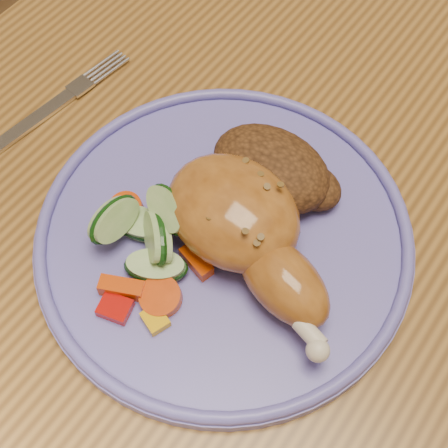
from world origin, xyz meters
name	(u,v)px	position (x,y,z in m)	size (l,w,h in m)	color
ground	(287,447)	(0.00, 0.00, 0.00)	(4.00, 4.00, 0.00)	brown
dining_table	(350,304)	(0.00, 0.00, 0.67)	(0.90, 1.40, 0.75)	#8F5F26
plate	(224,237)	(-0.11, -0.05, 0.76)	(0.30, 0.30, 0.01)	#6058B2
plate_rim	(224,230)	(-0.11, -0.05, 0.77)	(0.30, 0.30, 0.01)	#6058B2
chicken_leg	(245,228)	(-0.09, -0.05, 0.79)	(0.18, 0.11, 0.06)	#A76223
rice_pilaf	(274,170)	(-0.10, 0.01, 0.78)	(0.11, 0.08, 0.05)	#4F2D13
vegetable_pile	(146,239)	(-0.15, -0.10, 0.78)	(0.10, 0.12, 0.05)	#A50A05
fork	(43,113)	(-0.32, -0.04, 0.75)	(0.03, 0.16, 0.00)	silver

